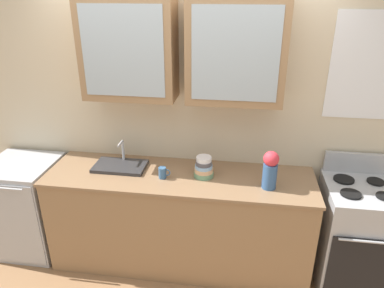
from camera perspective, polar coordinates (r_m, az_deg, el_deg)
ground_plane at (r=3.65m, az=-1.82°, el=-17.72°), size 10.00×10.00×0.00m
back_wall_unit at (r=3.18m, az=-1.02°, el=8.13°), size 4.50×0.42×2.88m
counter at (r=3.36m, az=-1.93°, el=-11.84°), size 2.32×0.66×0.92m
stove_range at (r=3.47m, az=24.17°, el=-12.89°), size 0.56×0.66×1.10m
sink_faucet at (r=3.30m, az=-11.31°, el=-3.36°), size 0.46×0.28×0.22m
bowl_stack at (r=3.06m, az=1.88°, el=-3.76°), size 0.17×0.17×0.18m
vase at (r=2.92m, az=12.29°, el=-3.92°), size 0.12×0.12×0.32m
cup_near_sink at (r=3.06m, az=-4.66°, el=-4.55°), size 0.10×0.06×0.10m
dishwasher at (r=3.88m, az=-24.57°, el=-8.94°), size 0.62×0.65×0.92m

